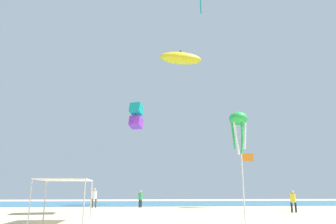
{
  "coord_description": "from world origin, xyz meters",
  "views": [
    {
      "loc": [
        -1.71,
        -17.71,
        1.52
      ],
      "look_at": [
        1.57,
        14.99,
        9.66
      ],
      "focal_mm": 34.68,
      "sensor_mm": 36.0,
      "label": 1
    }
  ],
  "objects_px": {
    "kite_octopus_green": "(238,121)",
    "kite_inflatable_yellow": "(181,58)",
    "banner_flag": "(244,181)",
    "person_near_tent": "(293,199)",
    "person_central": "(140,197)",
    "kite_box_teal": "(136,116)",
    "person_leftmost": "(94,196)",
    "canopy_tent": "(65,182)"
  },
  "relations": [
    {
      "from": "person_near_tent",
      "to": "banner_flag",
      "type": "relative_size",
      "value": 0.5
    },
    {
      "from": "banner_flag",
      "to": "kite_octopus_green",
      "type": "distance_m",
      "value": 20.47
    },
    {
      "from": "person_near_tent",
      "to": "kite_octopus_green",
      "type": "height_order",
      "value": "kite_octopus_green"
    },
    {
      "from": "canopy_tent",
      "to": "person_leftmost",
      "type": "bearing_deg",
      "value": 90.85
    },
    {
      "from": "person_central",
      "to": "kite_box_teal",
      "type": "distance_m",
      "value": 10.25
    },
    {
      "from": "canopy_tent",
      "to": "kite_box_teal",
      "type": "distance_m",
      "value": 21.94
    },
    {
      "from": "banner_flag",
      "to": "kite_octopus_green",
      "type": "xyz_separation_m",
      "value": [
        5.9,
        18.29,
        7.04
      ]
    },
    {
      "from": "person_near_tent",
      "to": "kite_inflatable_yellow",
      "type": "xyz_separation_m",
      "value": [
        -6.34,
        16.48,
        18.62
      ]
    },
    {
      "from": "person_near_tent",
      "to": "person_leftmost",
      "type": "relative_size",
      "value": 0.86
    },
    {
      "from": "banner_flag",
      "to": "kite_inflatable_yellow",
      "type": "bearing_deg",
      "value": 88.31
    },
    {
      "from": "kite_octopus_green",
      "to": "kite_inflatable_yellow",
      "type": "distance_m",
      "value": 14.14
    },
    {
      "from": "person_central",
      "to": "kite_inflatable_yellow",
      "type": "relative_size",
      "value": 0.28
    },
    {
      "from": "banner_flag",
      "to": "canopy_tent",
      "type": "bearing_deg",
      "value": 160.49
    },
    {
      "from": "person_central",
      "to": "person_leftmost",
      "type": "bearing_deg",
      "value": -52.34
    },
    {
      "from": "kite_octopus_green",
      "to": "canopy_tent",
      "type": "bearing_deg",
      "value": -58.06
    },
    {
      "from": "person_leftmost",
      "to": "kite_octopus_green",
      "type": "bearing_deg",
      "value": -7.21
    },
    {
      "from": "person_central",
      "to": "banner_flag",
      "type": "xyz_separation_m",
      "value": [
        4.56,
        -19.28,
        1.03
      ]
    },
    {
      "from": "person_near_tent",
      "to": "person_central",
      "type": "height_order",
      "value": "person_central"
    },
    {
      "from": "banner_flag",
      "to": "kite_box_teal",
      "type": "relative_size",
      "value": 1.05
    },
    {
      "from": "kite_octopus_green",
      "to": "kite_inflatable_yellow",
      "type": "xyz_separation_m",
      "value": [
        -5.13,
        7.94,
        10.52
      ]
    },
    {
      "from": "person_leftmost",
      "to": "person_central",
      "type": "distance_m",
      "value": 4.64
    },
    {
      "from": "banner_flag",
      "to": "kite_box_teal",
      "type": "bearing_deg",
      "value": 102.69
    },
    {
      "from": "banner_flag",
      "to": "kite_octopus_green",
      "type": "bearing_deg",
      "value": 72.13
    },
    {
      "from": "person_leftmost",
      "to": "person_near_tent",
      "type": "bearing_deg",
      "value": -33.92
    },
    {
      "from": "banner_flag",
      "to": "kite_box_teal",
      "type": "xyz_separation_m",
      "value": [
        -5.2,
        23.08,
        8.47
      ]
    },
    {
      "from": "person_central",
      "to": "kite_octopus_green",
      "type": "bearing_deg",
      "value": 120.49
    },
    {
      "from": "person_near_tent",
      "to": "person_central",
      "type": "relative_size",
      "value": 0.98
    },
    {
      "from": "person_leftmost",
      "to": "kite_box_teal",
      "type": "xyz_separation_m",
      "value": [
        4.0,
        3.94,
        9.37
      ]
    },
    {
      "from": "person_near_tent",
      "to": "kite_octopus_green",
      "type": "relative_size",
      "value": 0.35
    },
    {
      "from": "kite_octopus_green",
      "to": "kite_box_teal",
      "type": "relative_size",
      "value": 1.49
    },
    {
      "from": "person_central",
      "to": "kite_inflatable_yellow",
      "type": "bearing_deg",
      "value": 178.37
    },
    {
      "from": "canopy_tent",
      "to": "person_leftmost",
      "type": "relative_size",
      "value": 1.47
    },
    {
      "from": "person_near_tent",
      "to": "canopy_tent",
      "type": "bearing_deg",
      "value": 40.85
    },
    {
      "from": "person_leftmost",
      "to": "kite_box_teal",
      "type": "relative_size",
      "value": 0.6
    },
    {
      "from": "canopy_tent",
      "to": "person_near_tent",
      "type": "xyz_separation_m",
      "value": [
        16.07,
        6.58,
        -1.11
      ]
    },
    {
      "from": "banner_flag",
      "to": "kite_inflatable_yellow",
      "type": "relative_size",
      "value": 0.55
    },
    {
      "from": "person_leftmost",
      "to": "person_central",
      "type": "height_order",
      "value": "person_leftmost"
    },
    {
      "from": "person_central",
      "to": "canopy_tent",
      "type": "bearing_deg",
      "value": 20.62
    },
    {
      "from": "canopy_tent",
      "to": "kite_octopus_green",
      "type": "distance_m",
      "value": 22.32
    },
    {
      "from": "canopy_tent",
      "to": "kite_octopus_green",
      "type": "relative_size",
      "value": 0.59
    },
    {
      "from": "kite_inflatable_yellow",
      "to": "kite_box_teal",
      "type": "xyz_separation_m",
      "value": [
        -5.97,
        -3.15,
        -9.1
      ]
    },
    {
      "from": "kite_octopus_green",
      "to": "person_central",
      "type": "bearing_deg",
      "value": -108.95
    }
  ]
}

